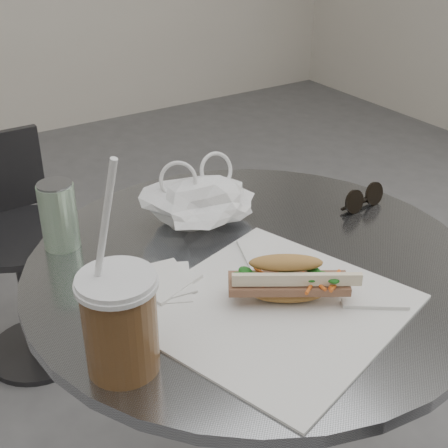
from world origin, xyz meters
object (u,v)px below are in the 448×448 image
iced_coffee (120,322)px  drink_can (59,215)px  cafe_table (250,385)px  sunglasses (363,199)px  chair_far (22,265)px  banh_mi (287,280)px

iced_coffee → drink_can: (0.04, 0.34, -0.01)m
cafe_table → sunglasses: (0.29, 0.05, 0.29)m
chair_far → banh_mi: banh_mi is taller
drink_can → iced_coffee: bearing=-96.8°
sunglasses → chair_far: bearing=113.4°
iced_coffee → sunglasses: iced_coffee is taller
cafe_table → drink_can: (-0.25, 0.22, 0.33)m
banh_mi → sunglasses: 0.35m
cafe_table → sunglasses: size_ratio=7.28×
chair_far → sunglasses: 1.09m
cafe_table → drink_can: bearing=138.4°
cafe_table → banh_mi: (-0.02, -0.12, 0.31)m
chair_far → sunglasses: (0.47, -0.87, 0.46)m
banh_mi → drink_can: 0.41m
cafe_table → banh_mi: size_ratio=3.33×
cafe_table → iced_coffee: bearing=-157.8°
iced_coffee → drink_can: 0.34m
cafe_table → drink_can: size_ratio=6.38×
cafe_table → iced_coffee: 0.47m
iced_coffee → drink_can: size_ratio=2.51×
chair_far → sunglasses: size_ratio=6.42×
sunglasses → iced_coffee: bearing=-169.2°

